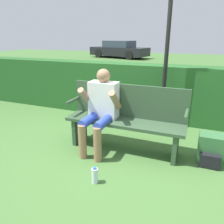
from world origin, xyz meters
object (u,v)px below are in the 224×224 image
object	(u,v)px
person_seated	(101,107)
water_bottle	(95,175)
park_bench	(126,117)
parked_car	(119,50)
backpack	(210,150)
signpost	(167,48)

from	to	relation	value
person_seated	water_bottle	world-z (taller)	person_seated
park_bench	water_bottle	world-z (taller)	park_bench
park_bench	parked_car	xyz separation A→B (m)	(-5.08, 13.63, 0.12)
park_bench	backpack	size ratio (longest dim) A/B	4.35
signpost	person_seated	bearing A→B (deg)	-122.46
park_bench	signpost	world-z (taller)	signpost
signpost	parked_car	world-z (taller)	signpost
person_seated	signpost	xyz separation A→B (m)	(0.72, 1.13, 0.77)
park_bench	water_bottle	distance (m)	1.04
person_seated	park_bench	bearing A→B (deg)	22.77
park_bench	person_seated	world-z (taller)	person_seated
backpack	water_bottle	size ratio (longest dim) A/B	1.95
signpost	backpack	bearing A→B (deg)	-49.51
signpost	parked_car	size ratio (longest dim) A/B	0.53
park_bench	parked_car	bearing A→B (deg)	110.43
person_seated	signpost	size ratio (longest dim) A/B	0.46
park_bench	parked_car	world-z (taller)	parked_car
backpack	signpost	xyz separation A→B (m)	(-0.82, 0.96, 1.25)
parked_car	park_bench	bearing A→B (deg)	-55.89
backpack	signpost	distance (m)	1.78
park_bench	water_bottle	bearing A→B (deg)	-93.13
park_bench	person_seated	bearing A→B (deg)	-157.23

